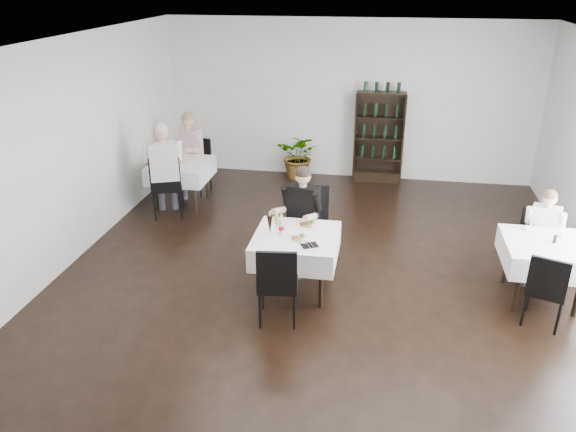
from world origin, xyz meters
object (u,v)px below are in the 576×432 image
object	(u,v)px
wine_shelf	(379,138)
potted_tree	(300,156)
main_table	(296,246)
diner_main	(300,211)

from	to	relation	value
wine_shelf	potted_tree	distance (m)	1.55
wine_shelf	main_table	world-z (taller)	wine_shelf
potted_tree	diner_main	world-z (taller)	diner_main
wine_shelf	diner_main	distance (m)	3.84
potted_tree	diner_main	distance (m)	3.68
diner_main	potted_tree	bearing A→B (deg)	98.84
wine_shelf	diner_main	xyz separation A→B (m)	(-0.94, -3.73, -0.01)
wine_shelf	potted_tree	size ratio (longest dim) A/B	1.93
wine_shelf	potted_tree	world-z (taller)	wine_shelf
potted_tree	diner_main	bearing A→B (deg)	-81.16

